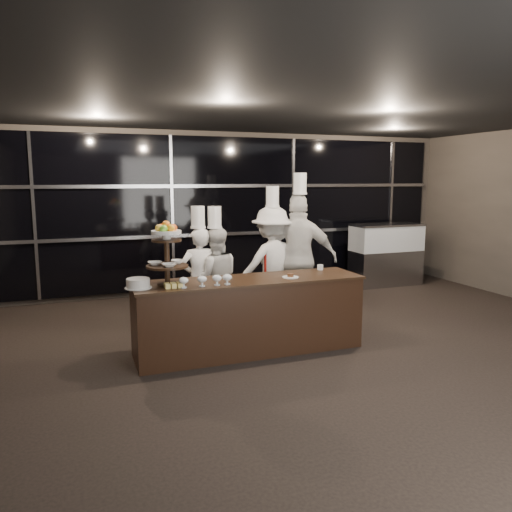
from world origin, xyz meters
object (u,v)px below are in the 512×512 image
object	(u,v)px
chef_d	(299,258)
chef_b	(215,277)
display_case	(386,251)
chef_a	(199,277)
layer_cake	(138,283)
chef_c	(272,264)
buffet_counter	(249,315)
display_stand	(167,249)

from	to	relation	value
chef_d	chef_b	bearing A→B (deg)	173.15
display_case	chef_d	world-z (taller)	chef_d
display_case	chef_a	distance (m)	4.60
layer_cake	chef_c	distance (m)	2.41
layer_cake	chef_b	bearing A→B (deg)	43.78
buffet_counter	chef_a	distance (m)	1.19
display_stand	display_case	distance (m)	5.68
display_stand	chef_b	bearing A→B (deg)	51.78
chef_a	layer_cake	bearing A→B (deg)	-130.53
buffet_counter	display_case	bearing A→B (deg)	35.31
buffet_counter	chef_d	world-z (taller)	chef_d
display_case	chef_b	size ratio (longest dim) A/B	0.81
chef_a	chef_c	distance (m)	1.13
display_stand	display_case	bearing A→B (deg)	29.43
chef_b	chef_c	world-z (taller)	chef_c
layer_cake	chef_b	distance (m)	1.71
chef_a	chef_b	xyz separation A→B (m)	(0.25, 0.03, -0.02)
buffet_counter	chef_b	size ratio (longest dim) A/B	1.62
layer_cake	chef_b	xyz separation A→B (m)	(1.23, 1.17, -0.23)
buffet_counter	chef_b	bearing A→B (deg)	95.84
layer_cake	chef_d	size ratio (longest dim) A/B	0.14
layer_cake	chef_b	size ratio (longest dim) A/B	0.17
layer_cake	chef_c	size ratio (longest dim) A/B	0.15
chef_b	chef_d	size ratio (longest dim) A/B	0.79
display_stand	chef_c	xyz separation A→B (m)	(1.76, 1.13, -0.47)
chef_c	chef_d	world-z (taller)	chef_d
buffet_counter	display_stand	world-z (taller)	display_stand
buffet_counter	layer_cake	xyz separation A→B (m)	(-1.34, -0.05, 0.51)
display_case	chef_b	bearing A→B (deg)	-157.74
chef_a	chef_d	size ratio (longest dim) A/B	0.79
display_case	chef_a	world-z (taller)	chef_a
chef_b	layer_cake	bearing A→B (deg)	-136.22
layer_cake	display_case	distance (m)	5.98
buffet_counter	display_case	size ratio (longest dim) A/B	1.99
chef_a	display_stand	bearing A→B (deg)	-120.26
chef_b	display_case	bearing A→B (deg)	22.26
layer_cake	chef_d	world-z (taller)	chef_d
layer_cake	chef_c	xyz separation A→B (m)	(2.10, 1.18, -0.10)
chef_a	chef_d	bearing A→B (deg)	-4.60
display_stand	chef_b	xyz separation A→B (m)	(0.89, 1.12, -0.59)
display_stand	chef_c	distance (m)	2.15
chef_b	buffet_counter	bearing A→B (deg)	-84.16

